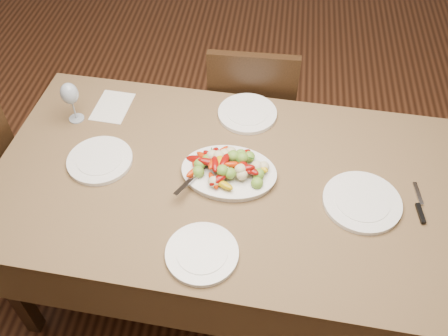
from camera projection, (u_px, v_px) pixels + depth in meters
name	position (u px, v px, depth m)	size (l,w,h in m)	color
floor	(267.00, 271.00, 2.55)	(6.00, 6.00, 0.00)	#3C2012
dining_table	(224.00, 233.00, 2.25)	(1.84, 1.04, 0.76)	brown
chair_far	(253.00, 108.00, 2.67)	(0.42, 0.42, 0.95)	black
serving_platter	(229.00, 173.00, 1.97)	(0.36, 0.27, 0.02)	white
roasted_vegetables	(229.00, 164.00, 1.92)	(0.30, 0.20, 0.09)	#710805
serving_spoon	(211.00, 172.00, 1.92)	(0.28, 0.06, 0.03)	#9EA0A8
plate_left	(100.00, 160.00, 2.02)	(0.26, 0.26, 0.02)	white
plate_right	(362.00, 202.00, 1.88)	(0.30, 0.30, 0.02)	white
plate_far	(247.00, 114.00, 2.21)	(0.26, 0.26, 0.02)	white
plate_near	(202.00, 254.00, 1.72)	(0.26, 0.26, 0.02)	white
wine_glass	(72.00, 101.00, 2.12)	(0.08, 0.08, 0.20)	#8C99A5
menu_card	(113.00, 107.00, 2.25)	(0.15, 0.21, 0.00)	silver
table_knife	(419.00, 205.00, 1.87)	(0.02, 0.20, 0.01)	#9EA0A8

